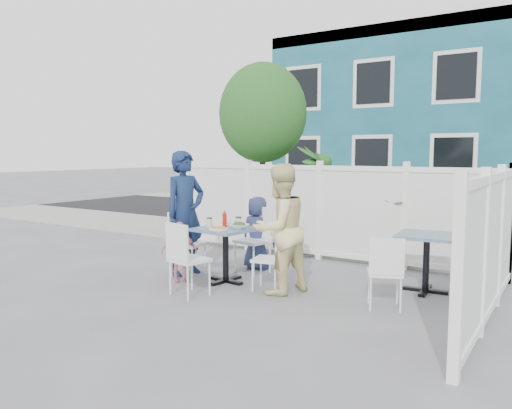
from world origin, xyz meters
The scene contains 30 objects.
ground centered at (0.00, 0.00, 0.00)m, with size 80.00×80.00×0.00m, color slate.
near_sidewalk centered at (0.00, 3.80, 0.01)m, with size 24.00×2.60×0.01m, color gray.
street centered at (0.00, 7.50, 0.00)m, with size 24.00×5.00×0.01m, color black.
far_sidewalk centered at (0.00, 10.60, 0.01)m, with size 24.00×1.60×0.01m, color gray.
building centered at (-0.50, 14.00, 3.00)m, with size 11.00×6.00×6.00m.
fence_back centered at (0.10, 2.40, 0.78)m, with size 5.86×0.08×1.60m.
fence_right centered at (3.00, 0.60, 0.78)m, with size 0.08×3.66×1.60m.
tree centered at (-1.60, 3.30, 2.59)m, with size 1.80×1.62×3.59m.
utility_cabinet centered at (-2.10, 4.00, 0.71)m, with size 0.77×0.55×1.43m, color gold.
potted_shrub_a centered at (-0.25, 3.10, 0.97)m, with size 1.09×1.09×1.94m, color #1A4E19.
potted_shrub_b centered at (1.51, 3.00, 0.72)m, with size 1.29×1.12×1.44m, color #1A4E19.
main_table centered at (-0.35, 0.32, 0.60)m, with size 0.82×0.82×0.77m.
spare_table centered at (2.15, 1.33, 0.59)m, with size 0.78×0.78×0.77m.
chair_left centered at (-1.12, 0.32, 0.56)m, with size 0.48×0.50×0.96m.
chair_right centered at (0.43, 0.32, 0.49)m, with size 0.44×0.45×0.84m.
chair_back centered at (-0.32, 1.08, 0.57)m, with size 0.52×0.50×0.99m.
chair_near centered at (-0.37, -0.53, 0.55)m, with size 0.50×0.49×0.94m.
chair_spare centered at (1.94, 0.31, 0.50)m, with size 0.51×0.50×0.86m.
man centered at (-1.13, 0.39, 0.92)m, with size 0.67×0.44×1.84m, color #132246.
woman centered at (0.56, 0.27, 0.84)m, with size 0.81×0.63×1.68m, color yellow.
boy centered at (-0.39, 1.22, 0.57)m, with size 0.56×0.36×1.14m, color navy.
toddler centered at (-0.92, 0.00, 0.43)m, with size 0.50×0.21×0.85m, color pink.
plate_main centered at (-0.34, 0.15, 0.78)m, with size 0.26×0.26×0.02m, color white.
plate_side centered at (-0.51, 0.42, 0.78)m, with size 0.23×0.23×0.02m, color white.
salad_bowl centered at (-0.13, 0.35, 0.80)m, with size 0.26×0.26×0.06m, color white.
coffee_cup_a centered at (-0.58, 0.26, 0.83)m, with size 0.08×0.08×0.12m, color beige.
coffee_cup_b centered at (-0.26, 0.51, 0.84)m, with size 0.08×0.08×0.13m, color beige.
ketchup_bottle centered at (-0.39, 0.36, 0.87)m, with size 0.06×0.06×0.19m, color #B4140D.
salt_shaker centered at (-0.43, 0.53, 0.81)m, with size 0.03×0.03×0.07m, color white.
pepper_shaker centered at (-0.37, 0.61, 0.81)m, with size 0.03×0.03×0.07m, color black.
Camera 1 is at (3.73, -5.23, 1.82)m, focal length 35.00 mm.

